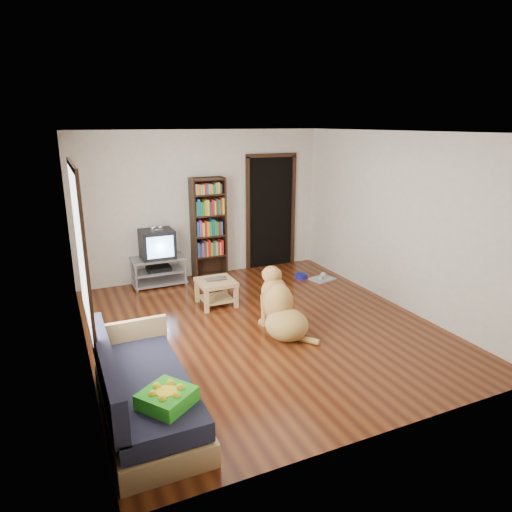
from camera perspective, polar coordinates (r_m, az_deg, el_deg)
name	(u,v)px	position (r m, az deg, el deg)	size (l,w,h in m)	color
ground	(261,326)	(6.38, 0.65, -8.80)	(5.00, 5.00, 0.00)	#5C2A0F
ceiling	(262,132)	(5.78, 0.73, 15.25)	(5.00, 5.00, 0.00)	white
wall_back	(202,205)	(8.23, -6.72, 6.37)	(4.50, 4.50, 0.00)	beige
wall_front	(389,301)	(3.93, 16.34, -5.41)	(4.50, 4.50, 0.00)	beige
wall_left	(78,255)	(5.42, -21.41, 0.11)	(5.00, 5.00, 0.00)	beige
wall_right	(397,221)	(7.17, 17.27, 4.26)	(5.00, 5.00, 0.00)	beige
green_cushion	(167,398)	(4.08, -11.08, -17.02)	(0.39, 0.39, 0.13)	green
laptop	(217,280)	(6.96, -4.95, -3.00)	(0.34, 0.22, 0.03)	#BCBBC0
dog_bowl	(301,276)	(8.31, 5.64, -2.47)	(0.22, 0.22, 0.08)	#1A1591
grey_rag	(322,279)	(8.27, 8.31, -2.86)	(0.40, 0.32, 0.03)	#A5A5A5
window	(81,248)	(4.89, -21.09, 0.89)	(0.03, 1.46, 1.70)	white
doorway	(271,209)	(8.74, 1.86, 5.85)	(1.03, 0.05, 2.19)	black
tv_stand	(159,270)	(8.02, -12.06, -1.74)	(0.90, 0.45, 0.50)	#99999E
crt_tv	(157,243)	(7.91, -12.29, 1.57)	(0.55, 0.52, 0.58)	black
bookshelf	(208,223)	(8.16, -5.98, 4.16)	(0.60, 0.30, 1.80)	black
sofa	(142,394)	(4.60, -14.01, -16.38)	(0.80, 1.80, 0.80)	tan
coffee_table	(216,288)	(7.03, -5.01, -3.96)	(0.55, 0.55, 0.40)	tan
dog	(281,309)	(6.10, 3.11, -6.69)	(0.60, 1.07, 0.90)	#B88A46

